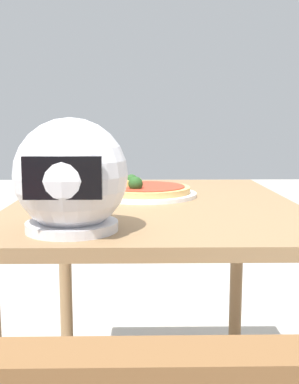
# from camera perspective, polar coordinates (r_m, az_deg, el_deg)

# --- Properties ---
(dining_table) EXTENTS (0.81, 1.04, 0.78)m
(dining_table) POSITION_cam_1_polar(r_m,az_deg,el_deg) (1.39, 0.55, -5.31)
(dining_table) COLOR olive
(dining_table) RESTS_ON ground
(pizza_plate) EXTENTS (0.32, 0.32, 0.01)m
(pizza_plate) POSITION_cam_1_polar(r_m,az_deg,el_deg) (1.46, -0.52, -0.29)
(pizza_plate) COLOR white
(pizza_plate) RESTS_ON dining_table
(pizza) EXTENTS (0.28, 0.28, 0.06)m
(pizza) POSITION_cam_1_polar(r_m,az_deg,el_deg) (1.46, -0.70, 0.43)
(pizza) COLOR tan
(pizza) RESTS_ON pizza_plate
(motorcycle_helmet) EXTENTS (0.24, 0.24, 0.24)m
(motorcycle_helmet) POSITION_cam_1_polar(r_m,az_deg,el_deg) (0.99, -9.51, 1.73)
(motorcycle_helmet) COLOR silver
(motorcycle_helmet) RESTS_ON dining_table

